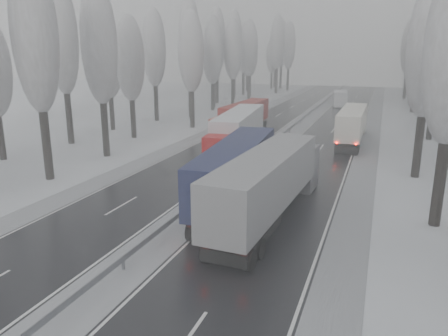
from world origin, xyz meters
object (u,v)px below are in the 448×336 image
Objects in this scene: box_truck_distant at (340,98)px; truck_red_white at (237,131)px; truck_grey_tarp at (272,180)px; truck_red_red at (242,117)px; truck_cream_box at (353,122)px; truck_blue_box at (240,167)px.

truck_red_white is (-5.57, -47.72, 1.10)m from box_truck_distant.
truck_red_red is (-10.66, 27.39, -0.29)m from truck_grey_tarp.
box_truck_distant is at bearing 95.13° from truck_grey_tarp.
truck_red_red reaches higher than box_truck_distant.
truck_red_red is at bearing 98.82° from truck_red_white.
box_truck_distant is 48.05m from truck_red_white.
truck_cream_box reaches higher than box_truck_distant.
truck_cream_box is (5.89, 24.95, -0.22)m from truck_blue_box.
truck_grey_tarp is 1.11× the size of truck_cream_box.
truck_grey_tarp reaches higher than truck_blue_box.
truck_red_red is at bearing 114.65° from truck_grey_tarp.
truck_blue_box reaches higher than box_truck_distant.
truck_blue_box reaches higher than truck_cream_box.
truck_cream_box is 0.91× the size of truck_red_white.
truck_red_red is (-13.68, 0.12, -0.04)m from truck_cream_box.
truck_grey_tarp is at bearing -43.37° from truck_blue_box.
truck_red_white is (-10.51, -11.57, 0.23)m from truck_cream_box.
truck_cream_box is 13.68m from truck_red_red.
truck_red_white reaches higher than truck_red_red.
truck_blue_box is at bearing -77.30° from truck_red_white.
truck_cream_box is (3.02, 27.27, -0.25)m from truck_grey_tarp.
box_truck_distant is (-1.92, 63.42, -1.12)m from truck_grey_tarp.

